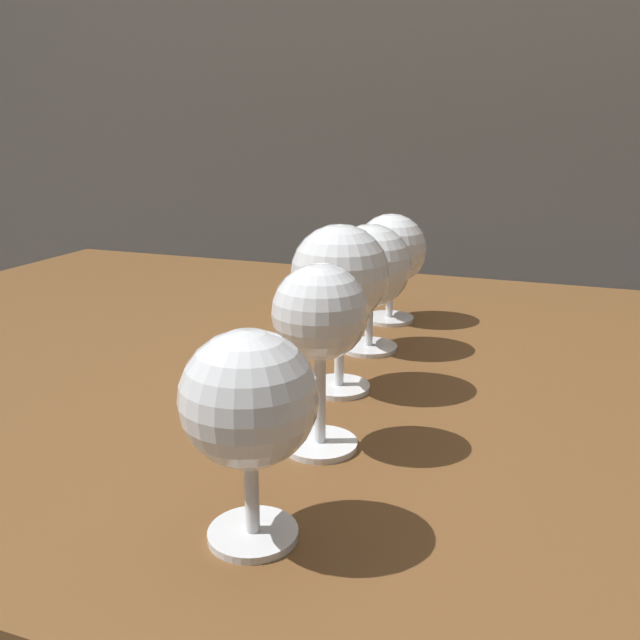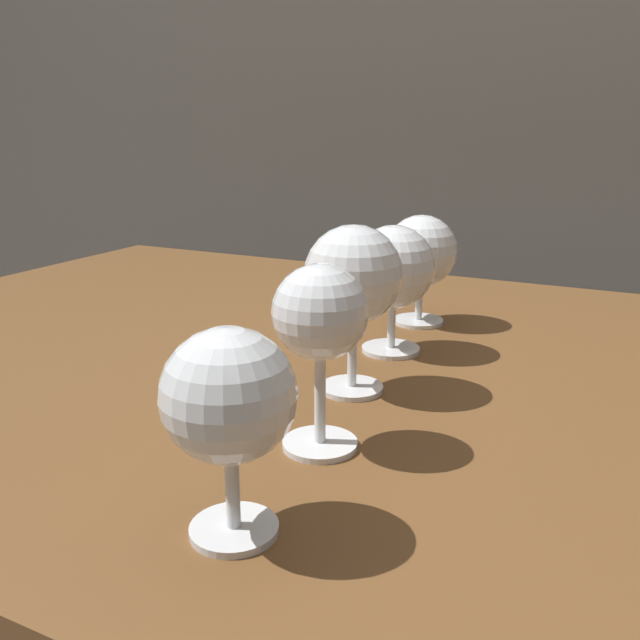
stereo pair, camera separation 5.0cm
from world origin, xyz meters
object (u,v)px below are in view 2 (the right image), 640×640
Objects in this scene: wine_glass_port at (353,278)px; wine_glass_amber at (421,254)px; wine_glass_cabernet at (229,400)px; wine_glass_white at (393,268)px; wine_glass_pinot at (320,319)px.

wine_glass_port is 1.15× the size of wine_glass_amber.
wine_glass_white reaches higher than wine_glass_cabernet.
wine_glass_port is 1.12× the size of wine_glass_white.
wine_glass_pinot is at bearing -78.45° from wine_glass_port.
wine_glass_port is at bearing 96.24° from wine_glass_cabernet.
wine_glass_pinot is at bearing 91.19° from wine_glass_cabernet.
wine_glass_white is 1.03× the size of wine_glass_amber.
wine_glass_white reaches higher than wine_glass_amber.
wine_glass_pinot is 1.07× the size of wine_glass_amber.
wine_glass_pinot is 0.12m from wine_glass_port.
wine_glass_pinot reaches higher than wine_glass_white.
wine_glass_cabernet is at bearing -84.84° from wine_glass_white.
wine_glass_port reaches higher than wine_glass_cabernet.
wine_glass_amber is (-0.01, 0.25, -0.02)m from wine_glass_port.
wine_glass_port is (-0.02, 0.12, 0.00)m from wine_glass_pinot.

